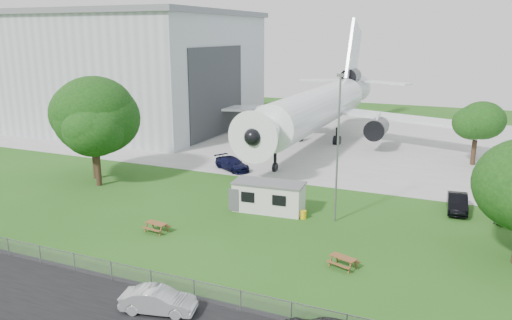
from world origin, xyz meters
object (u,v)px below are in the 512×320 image
at_px(airliner, 320,105).
at_px(car_centre_sedan, 158,301).
at_px(hangar, 114,68).
at_px(picnic_west, 157,232).
at_px(picnic_east, 343,267).
at_px(site_cabin, 269,197).

height_order(airliner, car_centre_sedan, airliner).
xyz_separation_m(hangar, airliner, (35.97, -0.14, -4.14)).
relative_size(airliner, picnic_west, 26.52).
xyz_separation_m(hangar, picnic_east, (48.89, -37.87, -9.41)).
xyz_separation_m(picnic_west, car_centre_sedan, (6.83, -9.69, 0.70)).
relative_size(picnic_east, car_centre_sedan, 0.43).
distance_m(picnic_west, picnic_east, 14.93).
distance_m(hangar, picnic_west, 51.62).
bearing_deg(site_cabin, hangar, 143.53).
distance_m(site_cabin, picnic_west, 10.23).
bearing_deg(hangar, picnic_east, -37.76).
xyz_separation_m(airliner, car_centre_sedan, (4.82, -47.26, -4.57)).
bearing_deg(airliner, car_centre_sedan, -84.17).
distance_m(hangar, site_cabin, 50.67).
xyz_separation_m(picnic_west, picnic_east, (14.93, -0.16, 0.00)).
height_order(picnic_east, car_centre_sedan, car_centre_sedan).
bearing_deg(site_cabin, picnic_east, -43.20).
bearing_deg(airliner, picnic_west, -93.06).
relative_size(site_cabin, car_centre_sedan, 1.62).
bearing_deg(site_cabin, picnic_west, -128.13).
bearing_deg(hangar, picnic_west, -48.00).
bearing_deg(picnic_east, car_centre_sedan, -111.11).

